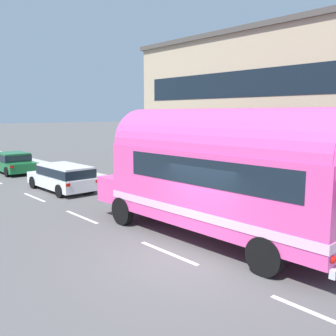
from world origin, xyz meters
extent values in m
plane|color=#565454|center=(0.00, 0.00, 0.00)|extent=(300.00, 300.00, 0.00)
cube|color=silver|center=(0.00, -4.01, 0.00)|extent=(0.14, 2.40, 0.01)
cube|color=silver|center=(0.00, 0.65, 0.00)|extent=(0.14, 2.40, 0.01)
cube|color=silver|center=(0.00, 5.74, 0.00)|extent=(0.14, 2.40, 0.01)
cube|color=silver|center=(0.00, 10.32, 0.00)|extent=(0.14, 2.40, 0.01)
cube|color=silver|center=(3.74, 12.00, 0.00)|extent=(0.12, 80.00, 0.01)
cube|color=#ADA89E|center=(4.75, 10.00, 0.07)|extent=(2.01, 90.00, 0.15)
cube|color=tan|center=(13.86, 3.60, 3.80)|extent=(13.27, 14.87, 7.60)
cube|color=#4C4742|center=(13.86, 3.60, 7.72)|extent=(13.57, 15.17, 0.24)
cube|color=black|center=(7.24, 3.60, 1.80)|extent=(0.08, 12.87, 1.20)
cube|color=black|center=(7.24, 3.60, 5.30)|extent=(0.08, 12.87, 1.20)
cube|color=#EA4C9E|center=(1.89, 0.32, 1.75)|extent=(2.68, 7.98, 2.30)
cylinder|color=#EA4C9E|center=(1.89, 0.32, 2.90)|extent=(2.63, 7.88, 2.45)
cube|color=#EA4C9E|center=(1.78, 4.93, 1.07)|extent=(2.29, 1.35, 0.95)
cube|color=#F4B2D6|center=(1.89, 0.32, 1.10)|extent=(2.72, 8.02, 0.24)
cube|color=black|center=(1.89, 0.02, 2.35)|extent=(2.67, 6.18, 0.76)
sphere|color=red|center=(0.93, -3.65, 0.85)|extent=(0.20, 0.20, 0.20)
cube|color=black|center=(1.79, 4.33, 2.40)|extent=(2.14, 0.15, 0.96)
cube|color=silver|center=(1.76, 5.62, 0.95)|extent=(0.90, 0.12, 0.56)
cylinder|color=black|center=(0.63, 3.85, 0.50)|extent=(0.28, 1.01, 1.00)
cylinder|color=black|center=(2.97, 3.91, 0.50)|extent=(0.28, 1.01, 1.00)
cylinder|color=black|center=(0.77, -2.07, 0.50)|extent=(0.28, 1.01, 1.00)
cylinder|color=black|center=(3.11, -2.02, 0.50)|extent=(0.28, 1.01, 1.00)
cube|color=white|center=(1.74, 11.02, 0.52)|extent=(1.86, 4.51, 0.60)
cube|color=white|center=(1.75, 10.55, 1.09)|extent=(1.64, 3.26, 0.55)
cube|color=black|center=(1.75, 10.55, 1.06)|extent=(1.70, 3.30, 0.43)
cube|color=red|center=(0.99, 8.76, 0.70)|extent=(0.20, 0.04, 0.14)
cube|color=red|center=(2.55, 8.78, 0.70)|extent=(0.20, 0.04, 0.14)
cylinder|color=black|center=(0.86, 12.56, 0.32)|extent=(0.21, 0.64, 0.64)
cylinder|color=black|center=(2.58, 12.58, 0.32)|extent=(0.21, 0.64, 0.64)
cylinder|color=black|center=(0.90, 9.47, 0.32)|extent=(0.21, 0.64, 0.64)
cylinder|color=black|center=(2.62, 9.49, 0.32)|extent=(0.21, 0.64, 0.64)
cube|color=#196633|center=(1.97, 18.84, 0.52)|extent=(1.90, 4.63, 0.60)
cube|color=#196633|center=(1.97, 18.71, 1.09)|extent=(1.68, 2.28, 0.55)
cube|color=black|center=(1.97, 18.71, 1.06)|extent=(1.74, 2.32, 0.43)
cube|color=red|center=(1.14, 16.53, 0.70)|extent=(0.20, 0.04, 0.14)
cube|color=red|center=(2.76, 16.51, 0.70)|extent=(0.20, 0.04, 0.14)
cylinder|color=black|center=(2.87, 20.44, 0.32)|extent=(0.21, 0.64, 0.64)
cylinder|color=black|center=(1.06, 17.24, 0.32)|extent=(0.21, 0.64, 0.64)
cylinder|color=black|center=(2.84, 17.22, 0.32)|extent=(0.21, 0.64, 0.64)
cube|color=red|center=(2.59, 22.72, 0.70)|extent=(0.20, 0.05, 0.14)
cylinder|color=black|center=(2.65, 23.43, 0.32)|extent=(0.22, 0.65, 0.64)
camera|label=1|loc=(-6.89, -7.19, 3.98)|focal=40.58mm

